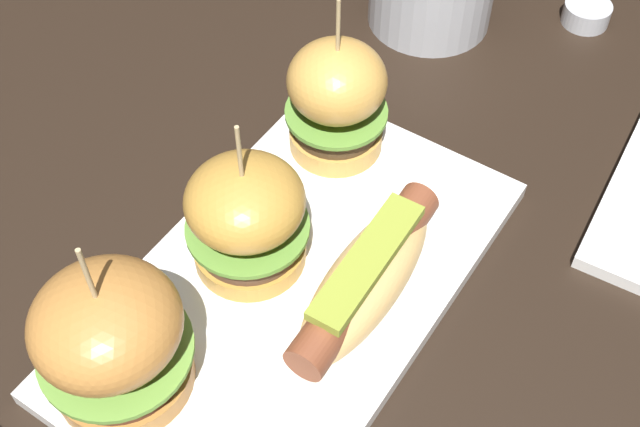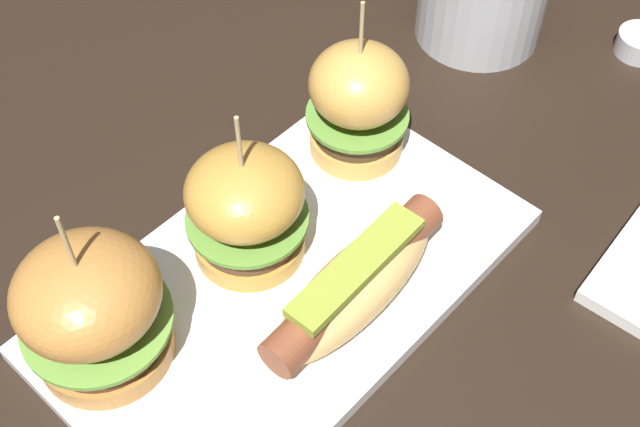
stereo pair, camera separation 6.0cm
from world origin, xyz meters
name	(u,v)px [view 1 (the left image)]	position (x,y,z in m)	size (l,w,h in m)	color
ground_plane	(293,290)	(0.00, 0.00, 0.00)	(3.00, 3.00, 0.00)	black
platter_main	(293,285)	(0.00, 0.00, 0.01)	(0.36, 0.21, 0.01)	white
hot_dog	(366,278)	(0.02, -0.05, 0.04)	(0.17, 0.06, 0.05)	#E1B268
slider_left	(112,339)	(-0.13, 0.05, 0.06)	(0.10, 0.10, 0.14)	#B77838
slider_center	(245,219)	(0.00, 0.04, 0.06)	(0.09, 0.09, 0.14)	#BF8A39
slider_right	(337,99)	(0.13, 0.05, 0.07)	(0.08, 0.08, 0.15)	gold
sauce_ramekin	(587,13)	(0.42, -0.06, 0.01)	(0.05, 0.05, 0.02)	#B7BABF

